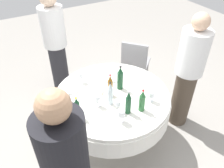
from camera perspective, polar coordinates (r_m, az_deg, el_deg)
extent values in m
plane|color=gray|center=(3.16, 0.00, -12.87)|extent=(10.00, 10.00, 0.00)
cylinder|color=white|center=(2.64, 0.00, -2.91)|extent=(1.33, 1.33, 0.04)
cylinder|color=white|center=(2.73, 0.00, -4.98)|extent=(1.36, 1.36, 0.22)
cylinder|color=slate|center=(2.98, 0.00, -9.94)|extent=(0.14, 0.14, 0.48)
cylinder|color=slate|center=(3.15, 0.00, -12.69)|extent=(0.56, 0.56, 0.03)
cylinder|color=#194728|center=(2.33, -8.64, -6.38)|extent=(0.06, 0.06, 0.19)
cone|color=#194728|center=(2.25, -8.92, -4.15)|extent=(0.05, 0.05, 0.06)
cylinder|color=gold|center=(2.23, -9.01, -3.49)|extent=(0.02, 0.02, 0.01)
cylinder|color=silver|center=(2.44, -0.42, -3.03)|extent=(0.06, 0.06, 0.22)
cone|color=silver|center=(2.35, -0.44, -0.43)|extent=(0.05, 0.05, 0.07)
cylinder|color=black|center=(2.33, -0.44, 0.32)|extent=(0.02, 0.02, 0.01)
cylinder|color=#194728|center=(2.35, 4.03, -5.35)|extent=(0.06, 0.06, 0.20)
cone|color=#194728|center=(2.26, 4.18, -2.81)|extent=(0.05, 0.05, 0.07)
cylinder|color=silver|center=(2.23, 4.23, -1.96)|extent=(0.02, 0.02, 0.01)
cylinder|color=#2D6B38|center=(2.40, 7.47, -4.77)|extent=(0.07, 0.07, 0.19)
cone|color=#2D6B38|center=(2.31, 7.72, -2.41)|extent=(0.06, 0.06, 0.07)
cylinder|color=red|center=(2.29, 7.81, -1.62)|extent=(0.03, 0.03, 0.01)
cylinder|color=#8C5619|center=(2.56, -0.45, -1.05)|extent=(0.06, 0.06, 0.20)
cone|color=#8C5619|center=(2.47, -0.46, 1.43)|extent=(0.05, 0.05, 0.07)
cylinder|color=red|center=(2.45, -0.47, 2.25)|extent=(0.02, 0.02, 0.01)
cylinder|color=#194728|center=(2.65, 2.03, 0.84)|extent=(0.07, 0.07, 0.22)
cone|color=#194728|center=(2.56, 2.11, 3.50)|extent=(0.06, 0.06, 0.07)
cylinder|color=black|center=(2.54, 2.13, 4.30)|extent=(0.03, 0.03, 0.01)
cylinder|color=white|center=(2.42, 1.33, -6.76)|extent=(0.06, 0.06, 0.00)
cylinder|color=white|center=(2.39, 1.35, -6.00)|extent=(0.01, 0.01, 0.08)
cylinder|color=white|center=(2.34, 1.37, -4.72)|extent=(0.06, 0.06, 0.06)
cylinder|color=white|center=(2.49, -3.49, -5.40)|extent=(0.06, 0.06, 0.00)
cylinder|color=white|center=(2.47, -3.52, -4.82)|extent=(0.01, 0.01, 0.06)
cylinder|color=white|center=(2.42, -3.59, -3.62)|extent=(0.07, 0.07, 0.07)
cylinder|color=white|center=(2.33, 2.29, -9.22)|extent=(0.06, 0.06, 0.00)
cylinder|color=white|center=(2.30, 2.31, -8.54)|extent=(0.01, 0.01, 0.08)
cylinder|color=white|center=(2.24, 2.36, -7.26)|extent=(0.07, 0.07, 0.07)
cylinder|color=maroon|center=(2.26, 2.35, -7.60)|extent=(0.06, 0.06, 0.03)
cylinder|color=white|center=(2.58, 9.69, -4.13)|extent=(0.06, 0.06, 0.00)
cylinder|color=white|center=(2.56, 9.76, -3.59)|extent=(0.01, 0.01, 0.06)
cylinder|color=white|center=(2.52, 9.91, -2.50)|extent=(0.07, 0.07, 0.07)
cylinder|color=white|center=(2.83, -7.54, 0.48)|extent=(0.06, 0.06, 0.00)
cylinder|color=white|center=(2.81, -7.61, 1.16)|extent=(0.01, 0.01, 0.08)
cylinder|color=white|center=(2.76, -7.73, 2.37)|extent=(0.07, 0.07, 0.07)
cylinder|color=gold|center=(2.77, -7.70, 2.07)|extent=(0.06, 0.06, 0.03)
cylinder|color=white|center=(2.67, -4.50, -1.67)|extent=(0.23, 0.23, 0.02)
cylinder|color=white|center=(2.89, -0.23, 1.87)|extent=(0.26, 0.26, 0.02)
cube|color=silver|center=(2.87, 5.90, 1.26)|extent=(0.18, 0.05, 0.00)
cube|color=white|center=(2.72, -10.34, -1.39)|extent=(0.18, 0.18, 0.02)
cylinder|color=black|center=(1.60, -12.32, -15.24)|extent=(0.34, 0.34, 0.53)
sphere|color=tan|center=(1.33, -14.44, -5.38)|extent=(0.21, 0.21, 0.21)
cylinder|color=#26262B|center=(3.73, -12.93, 3.77)|extent=(0.26, 0.26, 0.83)
cylinder|color=white|center=(3.40, -14.60, 13.64)|extent=(0.34, 0.34, 0.57)
cylinder|color=#4C3F33|center=(3.21, 17.06, -3.29)|extent=(0.26, 0.26, 0.84)
cylinder|color=white|center=(2.83, 19.61, 7.39)|extent=(0.34, 0.34, 0.55)
sphere|color=#D8AD8C|center=(2.67, 21.32, 14.32)|extent=(0.20, 0.20, 0.20)
cube|color=#99999E|center=(3.75, 6.04, 5.46)|extent=(0.56, 0.56, 0.04)
cube|color=#99999E|center=(3.49, 5.55, 6.88)|extent=(0.30, 0.33, 0.42)
cylinder|color=gray|center=(3.99, 8.78, 3.37)|extent=(0.03, 0.03, 0.43)
cylinder|color=gray|center=(4.05, 4.08, 4.28)|extent=(0.03, 0.03, 0.43)
cylinder|color=gray|center=(3.72, 7.71, 0.59)|extent=(0.03, 0.03, 0.43)
cylinder|color=gray|center=(3.78, 2.69, 1.60)|extent=(0.03, 0.03, 0.43)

